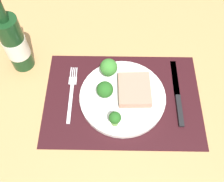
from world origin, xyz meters
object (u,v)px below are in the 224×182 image
Objects in this scene: plate at (123,97)px; wine_bottle at (15,43)px; steak at (134,90)px; knife at (178,97)px; fork at (71,93)px.

wine_bottle is (-31.50, 12.48, 8.77)cm from plate.
knife is at bearing -3.54° from steak.
wine_bottle reaches higher than steak.
plate is at bearing -158.46° from steak.
wine_bottle is (-47.85, 11.95, 9.27)cm from knife.
fork is (-18.58, 0.09, -2.55)cm from steak.
knife reaches higher than fork.
steak reaches higher than fork.
plate is 0.94× the size of wine_bottle.
steak is at bearing 173.67° from knife.
wine_bottle reaches higher than plate.
plate is 35.00cm from wine_bottle.
steak is 0.47× the size of knife.
fork is 21.79cm from wine_bottle.
fork is (-15.20, 1.42, -0.55)cm from plate.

